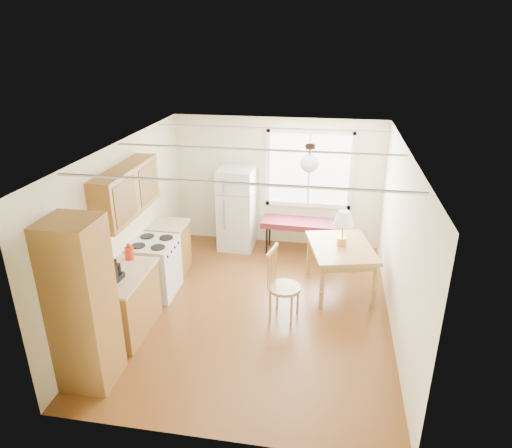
% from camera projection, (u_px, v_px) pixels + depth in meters
% --- Properties ---
extents(room_shell, '(4.60, 5.60, 2.62)m').
position_uv_depth(room_shell, '(256.00, 234.00, 6.54)').
color(room_shell, '#512A10').
rests_on(room_shell, ground).
extents(kitchen_run, '(0.65, 3.40, 2.20)m').
position_uv_depth(kitchen_run, '(128.00, 271.00, 6.39)').
color(kitchen_run, brown).
rests_on(kitchen_run, ground).
extents(window_unit, '(1.64, 0.05, 1.51)m').
position_uv_depth(window_unit, '(309.00, 169.00, 8.58)').
color(window_unit, white).
rests_on(window_unit, room_shell).
extents(pendant_light, '(0.26, 0.26, 0.40)m').
position_uv_depth(pendant_light, '(310.00, 162.00, 6.42)').
color(pendant_light, '#311E15').
rests_on(pendant_light, room_shell).
extents(refrigerator, '(0.67, 0.70, 1.60)m').
position_uv_depth(refrigerator, '(237.00, 209.00, 8.76)').
color(refrigerator, silver).
rests_on(refrigerator, ground).
extents(bench, '(1.43, 0.58, 0.65)m').
position_uv_depth(bench, '(299.00, 224.00, 8.61)').
color(bench, maroon).
rests_on(bench, ground).
extents(dining_table, '(1.22, 1.45, 0.79)m').
position_uv_depth(dining_table, '(341.00, 252.00, 7.29)').
color(dining_table, olive).
rests_on(dining_table, ground).
extents(chair, '(0.50, 0.50, 1.09)m').
position_uv_depth(chair, '(278.00, 278.00, 6.62)').
color(chair, olive).
rests_on(chair, ground).
extents(table_lamp, '(0.33, 0.33, 0.58)m').
position_uv_depth(table_lamp, '(344.00, 221.00, 7.12)').
color(table_lamp, '#BD8B3C').
rests_on(table_lamp, dining_table).
extents(coffee_maker, '(0.20, 0.24, 0.35)m').
position_uv_depth(coffee_maker, '(114.00, 272.00, 5.97)').
color(coffee_maker, black).
rests_on(coffee_maker, kitchen_run).
extents(kettle, '(0.13, 0.13, 0.25)m').
position_uv_depth(kettle, '(129.00, 253.00, 6.55)').
color(kettle, red).
rests_on(kettle, kitchen_run).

